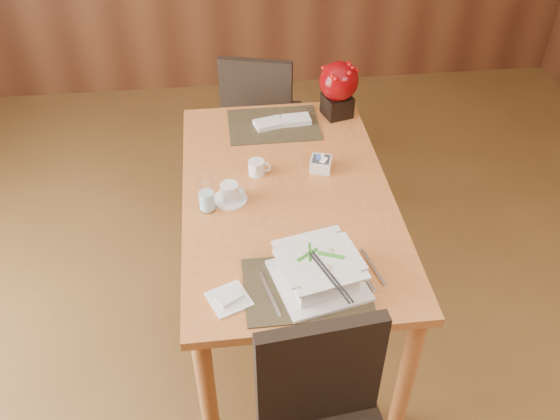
{
  "coord_description": "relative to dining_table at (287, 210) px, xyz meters",
  "views": [
    {
      "loc": [
        -0.26,
        -1.38,
        2.34
      ],
      "look_at": [
        -0.06,
        0.35,
        0.87
      ],
      "focal_mm": 38.0,
      "sensor_mm": 36.0,
      "label": 1
    }
  ],
  "objects": [
    {
      "name": "placemat_near",
      "position": [
        0.0,
        -0.55,
        0.1
      ],
      "size": [
        0.45,
        0.33,
        0.01
      ],
      "primitive_type": "cube",
      "color": "black",
      "rests_on": "dining_table"
    },
    {
      "name": "creamer_jug",
      "position": [
        -0.12,
        0.15,
        0.13
      ],
      "size": [
        0.1,
        0.1,
        0.07
      ],
      "primitive_type": null,
      "rotation": [
        0.0,
        0.0,
        -0.12
      ],
      "color": "white",
      "rests_on": "dining_table"
    },
    {
      "name": "water_glass",
      "position": [
        -0.34,
        -0.07,
        0.18
      ],
      "size": [
        0.07,
        0.07,
        0.16
      ],
      "primitive_type": "cylinder",
      "rotation": [
        0.0,
        0.0,
        0.05
      ],
      "color": "white",
      "rests_on": "dining_table"
    },
    {
      "name": "far_chair",
      "position": [
        -0.03,
        1.05,
        -0.14
      ],
      "size": [
        0.52,
        0.52,
        0.91
      ],
      "rotation": [
        0.0,
        0.0,
        2.87
      ],
      "color": "black",
      "rests_on": "ground"
    },
    {
      "name": "bread_plate",
      "position": [
        -0.28,
        -0.58,
        0.1
      ],
      "size": [
        0.18,
        0.18,
        0.01
      ],
      "primitive_type": "cube",
      "rotation": [
        0.0,
        0.0,
        0.39
      ],
      "color": "white",
      "rests_on": "dining_table"
    },
    {
      "name": "dining_table",
      "position": [
        0.0,
        0.0,
        0.0
      ],
      "size": [
        0.9,
        1.5,
        0.75
      ],
      "color": "#CB7538",
      "rests_on": "ground"
    },
    {
      "name": "sugar_caddy",
      "position": [
        0.17,
        0.16,
        0.12
      ],
      "size": [
        0.11,
        0.11,
        0.06
      ],
      "primitive_type": "cube",
      "rotation": [
        0.0,
        0.0,
        -0.29
      ],
      "color": "white",
      "rests_on": "dining_table"
    },
    {
      "name": "placemat_far",
      "position": [
        0.0,
        0.55,
        0.1
      ],
      "size": [
        0.45,
        0.33,
        0.01
      ],
      "primitive_type": "cube",
      "color": "black",
      "rests_on": "dining_table"
    },
    {
      "name": "berry_decor",
      "position": [
        0.33,
        0.61,
        0.26
      ],
      "size": [
        0.2,
        0.2,
        0.29
      ],
      "rotation": [
        0.0,
        0.0,
        0.28
      ],
      "color": "black",
      "rests_on": "dining_table"
    },
    {
      "name": "ground",
      "position": [
        0.0,
        -0.6,
        -0.65
      ],
      "size": [
        6.0,
        6.0,
        0.0
      ],
      "primitive_type": "plane",
      "color": "brown",
      "rests_on": "ground"
    },
    {
      "name": "coffee_cup",
      "position": [
        -0.25,
        -0.02,
        0.13
      ],
      "size": [
        0.15,
        0.15,
        0.08
      ],
      "rotation": [
        0.0,
        0.0,
        -0.22
      ],
      "color": "white",
      "rests_on": "dining_table"
    },
    {
      "name": "soup_setting",
      "position": [
        0.05,
        -0.53,
        0.16
      ],
      "size": [
        0.37,
        0.37,
        0.13
      ],
      "rotation": [
        0.0,
        0.0,
        0.22
      ],
      "color": "white",
      "rests_on": "dining_table"
    },
    {
      "name": "napkins_far",
      "position": [
        0.05,
        0.55,
        0.12
      ],
      "size": [
        0.29,
        0.14,
        0.03
      ],
      "primitive_type": null,
      "rotation": [
        0.0,
        0.0,
        0.15
      ],
      "color": "white",
      "rests_on": "dining_table"
    }
  ]
}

